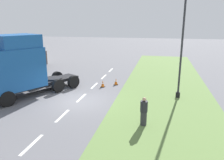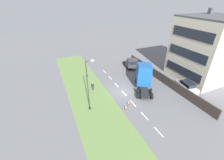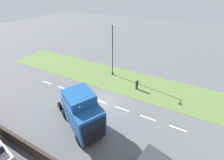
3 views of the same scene
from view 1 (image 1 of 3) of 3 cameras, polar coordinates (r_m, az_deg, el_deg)
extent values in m
plane|color=slate|center=(15.56, -8.91, -5.48)|extent=(120.00, 120.00, 0.00)
cube|color=#607F42|center=(14.55, 13.84, -7.20)|extent=(7.00, 44.00, 0.01)
cube|color=white|center=(25.02, -0.30, 2.61)|extent=(0.16, 1.80, 0.00)
cube|color=white|center=(22.00, -2.18, 0.85)|extent=(0.16, 1.80, 0.00)
cube|color=white|center=(19.04, -4.64, -1.48)|extent=(0.16, 1.80, 0.00)
cube|color=white|center=(16.17, -8.01, -4.64)|extent=(0.16, 1.80, 0.00)
cube|color=white|center=(13.44, -12.83, -9.08)|extent=(0.16, 1.80, 0.00)
cube|color=white|center=(10.98, -20.20, -15.52)|extent=(0.16, 1.80, 0.00)
cube|color=black|center=(17.91, -19.49, -1.18)|extent=(4.86, 7.32, 0.24)
cube|color=#195199|center=(16.84, -24.99, 2.67)|extent=(4.21, 4.87, 2.84)
cube|color=#195199|center=(16.83, -23.75, 9.28)|extent=(3.40, 3.53, 0.90)
cylinder|color=black|center=(18.71, -15.01, 0.43)|extent=(1.88, 1.88, 0.12)
cylinder|color=black|center=(15.87, -25.70, -4.44)|extent=(0.78, 1.07, 1.04)
cylinder|color=black|center=(17.66, -13.86, -1.46)|extent=(0.78, 1.07, 1.04)
cylinder|color=black|center=(19.55, -17.76, -0.14)|extent=(0.78, 1.07, 1.04)
cylinder|color=black|center=(18.52, -10.03, -0.47)|extent=(0.78, 1.07, 1.04)
cylinder|color=black|center=(20.33, -14.12, 0.70)|extent=(0.78, 1.07, 1.04)
cylinder|color=black|center=(25.10, -24.88, 1.98)|extent=(0.30, 0.66, 0.64)
cylinder|color=black|center=(16.75, 16.81, -3.73)|extent=(0.31, 0.31, 0.40)
cylinder|color=#2D2D33|center=(15.97, 17.86, 9.38)|extent=(0.14, 0.14, 8.05)
cylinder|color=#333338|center=(12.00, 8.23, -9.90)|extent=(0.34, 0.34, 0.76)
cylinder|color=#26262D|center=(11.73, 8.35, -6.87)|extent=(0.39, 0.39, 0.61)
sphere|color=tan|center=(11.59, 8.43, -5.01)|extent=(0.21, 0.21, 0.21)
cube|color=black|center=(18.62, -2.42, -1.78)|extent=(0.36, 0.36, 0.03)
cone|color=orange|center=(18.54, -2.43, -0.92)|extent=(0.28, 0.28, 0.55)
cylinder|color=white|center=(18.53, -2.43, -0.84)|extent=(0.17, 0.17, 0.07)
cube|color=black|center=(19.25, 1.04, -1.20)|extent=(0.36, 0.36, 0.03)
cone|color=orange|center=(19.17, 1.05, -0.36)|extent=(0.28, 0.28, 0.55)
cylinder|color=white|center=(19.17, 1.05, -0.29)|extent=(0.17, 0.17, 0.07)
camera|label=2|loc=(35.61, 24.58, 30.19)|focal=24.00mm
camera|label=3|loc=(20.36, -65.44, 28.07)|focal=24.00mm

